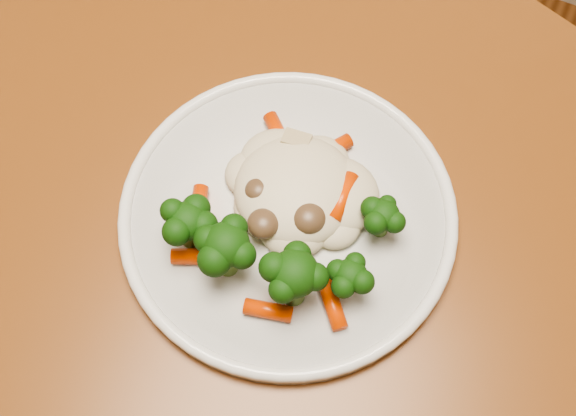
# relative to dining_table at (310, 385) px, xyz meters

# --- Properties ---
(dining_table) EXTENTS (1.33, 1.09, 0.75)m
(dining_table) POSITION_rel_dining_table_xyz_m (0.00, 0.00, 0.00)
(dining_table) COLOR brown
(dining_table) RESTS_ON ground
(plate) EXTENTS (0.26, 0.26, 0.01)m
(plate) POSITION_rel_dining_table_xyz_m (-0.06, 0.09, 0.11)
(plate) COLOR silver
(plate) RESTS_ON dining_table
(meal) EXTENTS (0.17, 0.17, 0.05)m
(meal) POSITION_rel_dining_table_xyz_m (-0.06, 0.07, 0.14)
(meal) COLOR beige
(meal) RESTS_ON plate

